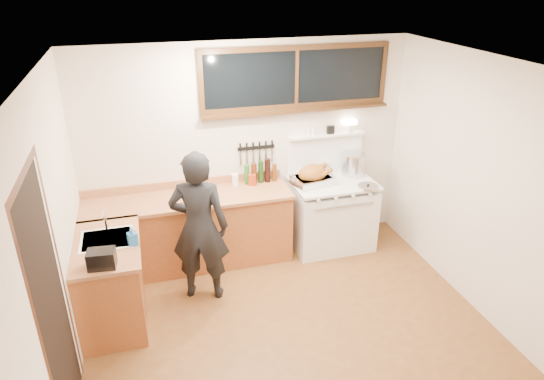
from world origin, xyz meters
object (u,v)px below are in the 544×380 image
object	(u,v)px
vintage_stove	(331,212)
cutting_board	(200,195)
man	(199,227)
roast_turkey	(313,176)

from	to	relation	value
vintage_stove	cutting_board	distance (m)	1.74
man	roast_turkey	xyz separation A→B (m)	(1.49, 0.61, 0.16)
vintage_stove	roast_turkey	world-z (taller)	vintage_stove
vintage_stove	man	world-z (taller)	man
cutting_board	roast_turkey	size ratio (longest dim) A/B	0.89
man	cutting_board	bearing A→B (deg)	80.68
roast_turkey	man	bearing A→B (deg)	-157.66
vintage_stove	cutting_board	xyz separation A→B (m)	(-1.67, -0.05, 0.49)
man	cutting_board	xyz separation A→B (m)	(0.09, 0.57, 0.11)
vintage_stove	man	bearing A→B (deg)	-160.74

